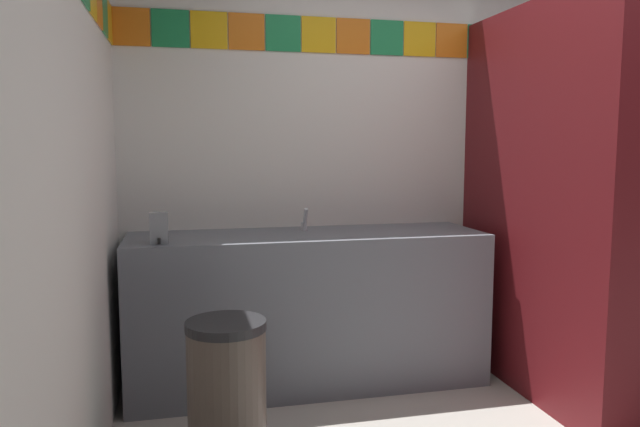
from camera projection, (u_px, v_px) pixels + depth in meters
name	position (u px, v px, depth m)	size (l,w,h in m)	color
wall_back	(431.00, 146.00, 3.87)	(3.88, 0.09, 2.73)	white
wall_side	(45.00, 146.00, 1.82)	(0.09, 3.25, 2.73)	white
vanity_counter	(308.00, 308.00, 3.45)	(2.01, 0.60, 0.88)	slate
faucet_center	(304.00, 222.00, 3.48)	(0.04, 0.10, 0.14)	silver
soap_dispenser	(159.00, 228.00, 3.03)	(0.09, 0.09, 0.16)	gray
stall_divider	(583.00, 207.00, 3.04)	(0.92, 1.39, 2.13)	maroon
toilet	(577.00, 319.00, 3.70)	(0.39, 0.49, 0.74)	white
trash_bin	(227.00, 392.00, 2.58)	(0.35, 0.35, 0.63)	brown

